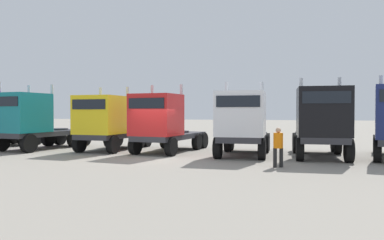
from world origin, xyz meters
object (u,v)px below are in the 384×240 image
(semi_truck_yellow, at_px, (106,122))
(visitor_in_hivis, at_px, (278,144))
(semi_truck_teal, at_px, (31,120))
(semi_truck_red, at_px, (162,123))
(semi_truck_white, at_px, (242,122))
(semi_truck_black, at_px, (322,121))

(semi_truck_yellow, distance_m, visitor_in_hivis, 11.08)
(semi_truck_teal, bearing_deg, semi_truck_red, 100.54)
(semi_truck_white, bearing_deg, semi_truck_red, -97.09)
(semi_truck_yellow, height_order, semi_truck_white, semi_truck_white)
(semi_truck_teal, relative_size, semi_truck_yellow, 1.12)
(semi_truck_red, relative_size, visitor_in_hivis, 3.75)
(semi_truck_white, bearing_deg, semi_truck_black, 90.53)
(visitor_in_hivis, bearing_deg, semi_truck_teal, -129.07)
(semi_truck_teal, xyz_separation_m, semi_truck_white, (13.02, 0.25, -0.04))
(semi_truck_black, bearing_deg, visitor_in_hivis, -31.27)
(semi_truck_teal, distance_m, semi_truck_black, 16.98)
(semi_truck_red, xyz_separation_m, semi_truck_black, (8.59, -0.21, 0.16))
(semi_truck_black, relative_size, visitor_in_hivis, 3.58)
(semi_truck_red, height_order, semi_truck_white, semi_truck_white)
(semi_truck_black, distance_m, visitor_in_hivis, 4.17)
(semi_truck_yellow, distance_m, semi_truck_red, 3.65)
(semi_truck_teal, distance_m, semi_truck_white, 13.02)
(semi_truck_red, height_order, semi_truck_black, semi_truck_black)
(semi_truck_teal, bearing_deg, semi_truck_white, 97.23)
(semi_truck_red, distance_m, semi_truck_black, 8.59)
(visitor_in_hivis, bearing_deg, semi_truck_white, -176.21)
(semi_truck_yellow, height_order, semi_truck_black, semi_truck_black)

